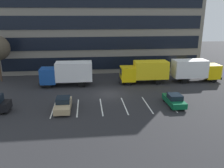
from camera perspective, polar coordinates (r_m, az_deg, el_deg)
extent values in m
plane|color=#262628|center=(31.75, -0.65, -2.49)|extent=(120.00, 120.00, 0.00)
cube|color=slate|center=(47.92, -2.88, 15.04)|extent=(37.30, 12.72, 18.00)
cube|color=black|center=(42.36, -2.20, 5.23)|extent=(35.81, 0.16, 2.30)
cube|color=black|center=(41.78, -2.26, 10.07)|extent=(35.81, 0.16, 2.30)
cube|color=black|center=(41.51, -2.32, 15.01)|extent=(35.81, 0.16, 2.30)
cube|color=black|center=(41.55, -2.38, 19.98)|extent=(35.81, 0.16, 2.30)
cube|color=silver|center=(27.75, -14.33, -5.96)|extent=(0.14, 5.40, 0.01)
cube|color=silver|center=(27.48, -8.52, -5.83)|extent=(0.14, 5.40, 0.01)
cube|color=silver|center=(27.49, -2.65, -5.65)|extent=(0.14, 5.40, 0.01)
cube|color=silver|center=(27.79, 3.14, -5.40)|extent=(0.14, 5.40, 0.01)
cube|color=silver|center=(28.35, 8.76, -5.11)|extent=(0.14, 5.40, 0.01)
cube|color=silver|center=(29.18, 14.10, -4.79)|extent=(0.14, 5.40, 0.01)
cube|color=#194799|center=(36.02, -15.54, 2.03)|extent=(2.30, 2.51, 2.30)
cube|color=black|center=(36.12, -17.37, 2.67)|extent=(0.06, 2.11, 1.01)
cube|color=white|center=(35.45, -9.43, 3.15)|extent=(5.44, 2.62, 2.82)
cube|color=black|center=(36.50, -17.28, 0.45)|extent=(0.21, 2.51, 0.42)
cylinder|color=black|center=(35.30, -15.66, -0.22)|extent=(1.05, 0.31, 1.05)
cylinder|color=black|center=(37.35, -15.15, 0.74)|extent=(1.05, 0.31, 1.05)
cylinder|color=black|center=(34.82, -7.59, 0.03)|extent=(1.05, 0.31, 1.05)
cylinder|color=black|center=(36.89, -7.53, 1.00)|extent=(1.05, 0.31, 1.05)
cube|color=yellow|center=(36.17, 3.89, 2.57)|extent=(2.21, 2.42, 2.21)
cube|color=black|center=(35.90, 2.19, 3.22)|extent=(0.06, 2.03, 0.97)
cube|color=yellow|center=(36.87, 9.63, 3.53)|extent=(5.23, 2.52, 2.72)
cube|color=black|center=(36.24, 2.06, 1.06)|extent=(0.20, 2.42, 0.40)
cylinder|color=black|center=(35.48, 4.14, 0.43)|extent=(1.01, 0.30, 1.01)
cylinder|color=black|center=(37.45, 3.58, 1.32)|extent=(1.01, 0.30, 1.01)
cylinder|color=black|center=(36.63, 11.51, 0.65)|extent=(1.01, 0.30, 1.01)
cylinder|color=black|center=(38.53, 10.59, 1.51)|extent=(1.01, 0.30, 1.01)
cube|color=yellow|center=(40.96, 23.44, 2.94)|extent=(2.25, 2.46, 2.25)
cube|color=black|center=(41.42, 24.85, 3.55)|extent=(0.06, 2.06, 0.99)
cube|color=white|center=(39.12, 18.70, 3.69)|extent=(5.32, 2.56, 2.76)
cube|color=black|center=(41.77, 24.69, 1.66)|extent=(0.20, 2.46, 0.41)
cylinder|color=black|center=(42.11, 22.58, 1.81)|extent=(1.02, 0.31, 1.02)
cylinder|color=black|center=(40.34, 23.97, 1.02)|extent=(1.02, 0.31, 1.02)
cylinder|color=black|center=(40.02, 16.47, 1.68)|extent=(1.02, 0.31, 1.02)
cylinder|color=black|center=(38.15, 17.66, 0.85)|extent=(1.02, 0.31, 1.02)
cube|color=tan|center=(26.87, -12.02, -5.26)|extent=(1.74, 4.17, 0.68)
cube|color=black|center=(26.84, -12.06, -3.84)|extent=(1.53, 1.75, 0.58)
cylinder|color=black|center=(25.68, -10.57, -6.92)|extent=(0.21, 0.58, 0.58)
cylinder|color=black|center=(25.85, -13.93, -6.98)|extent=(0.21, 0.58, 0.58)
cylinder|color=black|center=(28.14, -10.20, -4.73)|extent=(0.21, 0.58, 0.58)
cylinder|color=black|center=(28.29, -13.26, -4.80)|extent=(0.21, 0.58, 0.58)
cylinder|color=black|center=(28.00, -26.03, -6.29)|extent=(0.66, 0.21, 0.66)
cylinder|color=black|center=(29.44, -25.00, -5.05)|extent=(0.66, 0.21, 0.66)
cube|color=#0C5933|center=(28.71, 15.13, -4.06)|extent=(1.69, 4.04, 0.66)
cube|color=black|center=(28.33, 15.37, -3.05)|extent=(1.49, 1.70, 0.56)
cylinder|color=black|center=(29.69, 12.89, -3.75)|extent=(0.21, 0.56, 0.56)
cylinder|color=black|center=(30.19, 15.52, -3.60)|extent=(0.21, 0.56, 0.56)
cylinder|color=black|center=(27.44, 14.62, -5.63)|extent=(0.21, 0.56, 0.56)
cylinder|color=black|center=(27.98, 17.43, -5.42)|extent=(0.21, 0.56, 0.56)
cylinder|color=#473323|center=(41.37, -26.06, 3.20)|extent=(0.28, 0.28, 3.91)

